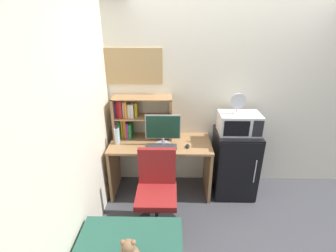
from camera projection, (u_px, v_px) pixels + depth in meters
The scene contains 13 objects.
wall_back at pixel (256, 97), 3.29m from camera, with size 6.40×0.04×2.60m, color silver.
wall_left at pixel (54, 157), 1.83m from camera, with size 0.04×4.40×2.60m, color silver.
desk at pixel (161, 158), 3.31m from camera, with size 1.33×0.62×0.77m.
hutch_bookshelf at pixel (134, 116), 3.27m from camera, with size 0.78×0.28×0.57m.
monitor at pixel (163, 129), 3.07m from camera, with size 0.45×0.21×0.41m.
keyboard at pixel (162, 147), 3.09m from camera, with size 0.39×0.13×0.02m, color #333338.
computer_mouse at pixel (188, 146), 3.08m from camera, with size 0.05×0.08×0.04m, color black.
water_bottle at pixel (117, 136), 3.15m from camera, with size 0.07×0.07×0.24m.
mini_fridge at pixel (234, 163), 3.34m from camera, with size 0.55×0.55×0.91m.
microwave at pixel (239, 123), 3.11m from camera, with size 0.52×0.35×0.26m.
desk_fan at pixel (238, 103), 3.00m from camera, with size 0.19×0.11×0.26m.
desk_chair at pixel (157, 196), 2.79m from camera, with size 0.52×0.52×0.94m.
wall_corkboard at pixel (134, 66), 3.13m from camera, with size 0.74×0.02×0.45m, color tan.
Camera 1 is at (-0.74, -3.18, 2.24)m, focal length 26.14 mm.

